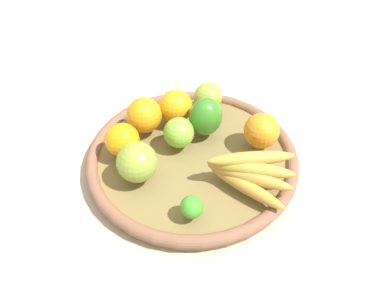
{
  "coord_description": "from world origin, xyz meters",
  "views": [
    {
      "loc": [
        0.55,
        0.06,
        0.58
      ],
      "look_at": [
        0.0,
        0.0,
        0.06
      ],
      "focal_mm": 35.12,
      "sensor_mm": 36.0,
      "label": 1
    }
  ],
  "objects_px": {
    "apple_2": "(179,133)",
    "orange_3": "(144,115)",
    "banana_bunch": "(249,172)",
    "orange_2": "(262,131)",
    "orange_0": "(122,140)",
    "lime_0": "(192,207)",
    "orange_1": "(176,106)",
    "apple_1": "(208,97)",
    "apple_0": "(137,162)",
    "bell_pepper": "(206,117)"
  },
  "relations": [
    {
      "from": "apple_2",
      "to": "orange_3",
      "type": "xyz_separation_m",
      "value": [
        -0.04,
        -0.08,
        0.01
      ]
    },
    {
      "from": "banana_bunch",
      "to": "orange_2",
      "type": "relative_size",
      "value": 2.26
    },
    {
      "from": "orange_0",
      "to": "lime_0",
      "type": "height_order",
      "value": "orange_0"
    },
    {
      "from": "orange_1",
      "to": "apple_1",
      "type": "bearing_deg",
      "value": 125.08
    },
    {
      "from": "orange_3",
      "to": "lime_0",
      "type": "bearing_deg",
      "value": 30.26
    },
    {
      "from": "apple_0",
      "to": "orange_1",
      "type": "bearing_deg",
      "value": 165.23
    },
    {
      "from": "apple_2",
      "to": "orange_1",
      "type": "xyz_separation_m",
      "value": [
        -0.08,
        -0.02,
        0.01
      ]
    },
    {
      "from": "bell_pepper",
      "to": "apple_0",
      "type": "bearing_deg",
      "value": 179.99
    },
    {
      "from": "lime_0",
      "to": "apple_2",
      "type": "xyz_separation_m",
      "value": [
        -0.18,
        -0.05,
        0.01
      ]
    },
    {
      "from": "apple_1",
      "to": "orange_1",
      "type": "relative_size",
      "value": 0.89
    },
    {
      "from": "orange_0",
      "to": "apple_1",
      "type": "xyz_separation_m",
      "value": [
        -0.17,
        0.16,
        -0.0
      ]
    },
    {
      "from": "bell_pepper",
      "to": "orange_0",
      "type": "bearing_deg",
      "value": 156.28
    },
    {
      "from": "banana_bunch",
      "to": "apple_2",
      "type": "bearing_deg",
      "value": -123.43
    },
    {
      "from": "apple_1",
      "to": "apple_2",
      "type": "distance_m",
      "value": 0.14
    },
    {
      "from": "bell_pepper",
      "to": "orange_3",
      "type": "xyz_separation_m",
      "value": [
        0.0,
        -0.13,
        -0.0
      ]
    },
    {
      "from": "apple_2",
      "to": "orange_3",
      "type": "bearing_deg",
      "value": -116.94
    },
    {
      "from": "orange_2",
      "to": "apple_0",
      "type": "bearing_deg",
      "value": -63.2
    },
    {
      "from": "bell_pepper",
      "to": "apple_1",
      "type": "distance_m",
      "value": 0.08
    },
    {
      "from": "orange_0",
      "to": "orange_2",
      "type": "relative_size",
      "value": 0.94
    },
    {
      "from": "apple_2",
      "to": "orange_2",
      "type": "height_order",
      "value": "orange_2"
    },
    {
      "from": "apple_0",
      "to": "apple_2",
      "type": "relative_size",
      "value": 1.22
    },
    {
      "from": "bell_pepper",
      "to": "orange_1",
      "type": "height_order",
      "value": "bell_pepper"
    },
    {
      "from": "apple_2",
      "to": "orange_3",
      "type": "height_order",
      "value": "orange_3"
    },
    {
      "from": "orange_3",
      "to": "apple_1",
      "type": "bearing_deg",
      "value": 123.92
    },
    {
      "from": "apple_2",
      "to": "lime_0",
      "type": "bearing_deg",
      "value": 14.81
    },
    {
      "from": "apple_0",
      "to": "orange_3",
      "type": "distance_m",
      "value": 0.14
    },
    {
      "from": "lime_0",
      "to": "apple_1",
      "type": "distance_m",
      "value": 0.31
    },
    {
      "from": "apple_2",
      "to": "orange_0",
      "type": "bearing_deg",
      "value": -70.91
    },
    {
      "from": "orange_2",
      "to": "banana_bunch",
      "type": "bearing_deg",
      "value": -12.3
    },
    {
      "from": "orange_1",
      "to": "orange_2",
      "type": "bearing_deg",
      "value": 71.66
    },
    {
      "from": "apple_1",
      "to": "apple_0",
      "type": "bearing_deg",
      "value": -26.81
    },
    {
      "from": "apple_0",
      "to": "apple_2",
      "type": "distance_m",
      "value": 0.12
    },
    {
      "from": "apple_1",
      "to": "orange_3",
      "type": "relative_size",
      "value": 0.86
    },
    {
      "from": "orange_0",
      "to": "lime_0",
      "type": "bearing_deg",
      "value": 48.25
    },
    {
      "from": "banana_bunch",
      "to": "apple_0",
      "type": "height_order",
      "value": "apple_0"
    },
    {
      "from": "apple_2",
      "to": "orange_3",
      "type": "relative_size",
      "value": 0.84
    },
    {
      "from": "orange_0",
      "to": "bell_pepper",
      "type": "relative_size",
      "value": 0.82
    },
    {
      "from": "orange_0",
      "to": "apple_2",
      "type": "distance_m",
      "value": 0.12
    },
    {
      "from": "apple_0",
      "to": "orange_1",
      "type": "relative_size",
      "value": 1.06
    },
    {
      "from": "apple_1",
      "to": "orange_3",
      "type": "xyz_separation_m",
      "value": [
        0.09,
        -0.13,
        0.01
      ]
    },
    {
      "from": "apple_0",
      "to": "orange_2",
      "type": "height_order",
      "value": "apple_0"
    },
    {
      "from": "banana_bunch",
      "to": "orange_0",
      "type": "relative_size",
      "value": 2.4
    },
    {
      "from": "bell_pepper",
      "to": "orange_2",
      "type": "xyz_separation_m",
      "value": [
        0.03,
        0.12,
        -0.01
      ]
    },
    {
      "from": "banana_bunch",
      "to": "orange_1",
      "type": "relative_size",
      "value": 2.25
    },
    {
      "from": "lime_0",
      "to": "orange_1",
      "type": "height_order",
      "value": "orange_1"
    },
    {
      "from": "orange_0",
      "to": "orange_2",
      "type": "bearing_deg",
      "value": 101.58
    },
    {
      "from": "banana_bunch",
      "to": "apple_0",
      "type": "xyz_separation_m",
      "value": [
        0.0,
        -0.21,
        0.01
      ]
    },
    {
      "from": "orange_0",
      "to": "apple_2",
      "type": "bearing_deg",
      "value": 109.09
    },
    {
      "from": "apple_0",
      "to": "lime_0",
      "type": "xyz_separation_m",
      "value": [
        0.08,
        0.11,
        -0.02
      ]
    },
    {
      "from": "orange_3",
      "to": "apple_2",
      "type": "bearing_deg",
      "value": 63.06
    }
  ]
}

